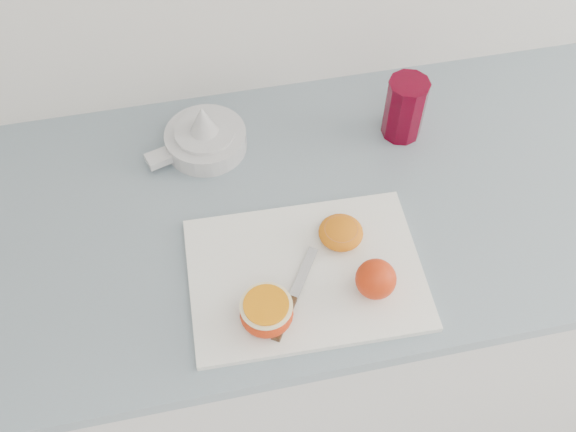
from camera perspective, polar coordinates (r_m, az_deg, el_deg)
The scene contains 8 objects.
counter at distance 1.53m, azimuth 4.38°, elevation -8.15°, with size 2.41×0.64×0.89m.
cutting_board at distance 1.05m, azimuth 1.58°, elevation -5.14°, with size 0.38×0.27×0.01m, color white.
whole_orange at distance 1.01m, azimuth 7.81°, elevation -5.58°, with size 0.06×0.06×0.06m.
half_orange at distance 0.98m, azimuth -1.92°, elevation -8.54°, with size 0.08×0.08×0.05m.
squeezed_shell at distance 1.07m, azimuth 4.72°, elevation -1.46°, with size 0.08×0.08×0.03m.
paring_knife at distance 1.01m, azimuth -0.02°, elevation -8.32°, with size 0.11×0.16×0.01m.
citrus_juicer at distance 1.21m, azimuth -7.43°, elevation 6.98°, with size 0.19×0.15×0.10m.
red_tumbler at distance 1.23m, azimuth 10.31°, elevation 9.24°, with size 0.08×0.08×0.13m.
Camera 1 is at (-0.33, 1.03, 1.80)m, focal length 40.00 mm.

